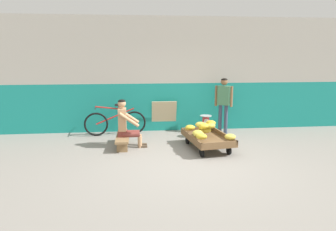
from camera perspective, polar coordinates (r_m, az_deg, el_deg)
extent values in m
plane|color=gray|center=(6.19, 4.09, -9.10)|extent=(80.00, 80.00, 0.00)
cube|color=#19847A|center=(8.90, 0.74, 1.74)|extent=(16.00, 0.30, 1.36)
cube|color=#A8A399|center=(8.78, 0.76, 12.07)|extent=(16.00, 0.30, 1.83)
cube|color=brown|center=(7.16, 7.30, -4.37)|extent=(1.04, 1.54, 0.05)
cube|color=brown|center=(7.00, 4.27, -4.02)|extent=(0.24, 1.43, 0.10)
cube|color=brown|center=(7.29, 10.25, -3.56)|extent=(0.24, 1.43, 0.10)
cube|color=brown|center=(7.77, 5.43, -2.50)|extent=(0.84, 0.16, 0.10)
cube|color=brown|center=(6.52, 9.58, -5.31)|extent=(0.84, 0.16, 0.10)
cylinder|color=black|center=(7.55, 3.64, -4.62)|extent=(0.08, 0.19, 0.18)
cylinder|color=black|center=(7.76, 8.08, -4.27)|extent=(0.08, 0.19, 0.18)
cylinder|color=black|center=(6.64, 6.33, -6.89)|extent=(0.08, 0.19, 0.18)
cylinder|color=black|center=(6.88, 11.28, -6.40)|extent=(0.08, 0.19, 0.18)
ellipsoid|color=gold|center=(6.63, 6.26, -3.90)|extent=(0.29, 0.26, 0.13)
ellipsoid|color=yellow|center=(6.70, 11.49, -3.91)|extent=(0.27, 0.22, 0.13)
ellipsoid|color=yellow|center=(6.78, 5.78, -3.54)|extent=(0.28, 0.24, 0.13)
ellipsoid|color=gold|center=(7.18, 7.17, -2.75)|extent=(0.29, 0.27, 0.13)
ellipsoid|color=gold|center=(7.33, 6.52, -2.44)|extent=(0.30, 0.28, 0.13)
ellipsoid|color=yellow|center=(7.73, 7.71, -1.75)|extent=(0.26, 0.21, 0.13)
ellipsoid|color=gold|center=(7.40, 4.12, -2.26)|extent=(0.25, 0.19, 0.13)
ellipsoid|color=yellow|center=(6.93, 5.53, -3.23)|extent=(0.25, 0.20, 0.13)
ellipsoid|color=yellow|center=(7.14, 6.06, -1.70)|extent=(0.28, 0.25, 0.13)
ellipsoid|color=gold|center=(7.12, 8.01, -1.88)|extent=(0.30, 0.29, 0.13)
ellipsoid|color=gold|center=(7.38, 7.98, -1.38)|extent=(0.26, 0.20, 0.13)
ellipsoid|color=gold|center=(7.05, 6.77, -1.95)|extent=(0.26, 0.21, 0.13)
cube|color=olive|center=(7.32, -8.43, -3.97)|extent=(0.31, 1.10, 0.05)
cube|color=olive|center=(7.72, -8.26, -4.19)|extent=(0.24, 0.08, 0.22)
cube|color=olive|center=(6.99, -8.55, -5.86)|extent=(0.24, 0.08, 0.22)
cylinder|color=tan|center=(7.43, -5.28, -4.55)|extent=(0.10, 0.10, 0.27)
cube|color=#4C3D2D|center=(7.46, -4.80, -5.39)|extent=(0.22, 0.09, 0.04)
cylinder|color=brown|center=(7.38, -6.86, -3.20)|extent=(0.40, 0.13, 0.13)
cylinder|color=tan|center=(7.25, -5.26, -4.93)|extent=(0.10, 0.10, 0.27)
cube|color=#4C3D2D|center=(7.29, -4.77, -5.79)|extent=(0.22, 0.09, 0.04)
cylinder|color=brown|center=(7.20, -6.88, -3.55)|extent=(0.40, 0.13, 0.13)
cube|color=brown|center=(7.29, -8.45, -3.25)|extent=(0.22, 0.28, 0.14)
cube|color=tan|center=(7.22, -8.52, -0.71)|extent=(0.18, 0.32, 0.52)
cylinder|color=tan|center=(7.40, -7.23, -0.17)|extent=(0.47, 0.08, 0.36)
cylinder|color=tan|center=(7.01, -7.29, -0.81)|extent=(0.47, 0.08, 0.36)
sphere|color=tan|center=(7.15, -8.61, 2.23)|extent=(0.19, 0.19, 0.19)
ellipsoid|color=black|center=(7.14, -8.62, 2.65)|extent=(0.17, 0.17, 0.09)
cube|color=gold|center=(8.15, 6.98, -3.05)|extent=(0.36, 0.28, 0.30)
cylinder|color=#28282D|center=(8.11, 7.01, -1.92)|extent=(0.20, 0.20, 0.03)
cube|color=#C6384C|center=(8.08, 7.03, -0.99)|extent=(0.16, 0.10, 0.24)
cylinder|color=white|center=(8.03, 7.12, -1.07)|extent=(0.13, 0.01, 0.13)
cylinder|color=#B2B5BA|center=(8.06, 7.06, -0.05)|extent=(0.30, 0.30, 0.01)
torus|color=black|center=(8.42, -13.24, -1.61)|extent=(0.64, 0.11, 0.64)
torus|color=black|center=(8.45, -6.32, -1.34)|extent=(0.64, 0.11, 0.64)
cylinder|color=#AD231E|center=(8.38, -9.82, -0.14)|extent=(1.03, 0.14, 0.43)
cylinder|color=#AD231E|center=(8.38, -9.15, 0.15)|extent=(0.04, 0.04, 0.48)
cylinder|color=#AD231E|center=(8.33, -11.28, 1.42)|extent=(0.62, 0.10, 0.12)
cube|color=black|center=(8.33, -9.20, 1.98)|extent=(0.21, 0.12, 0.05)
cylinder|color=black|center=(8.34, -13.38, 1.47)|extent=(0.07, 0.48, 0.03)
cube|color=#C6B289|center=(8.74, -0.74, -0.08)|extent=(0.70, 0.26, 0.88)
cylinder|color=#38425B|center=(8.60, 10.72, -0.70)|extent=(0.10, 0.10, 0.80)
cylinder|color=#38425B|center=(8.63, 9.68, -0.62)|extent=(0.10, 0.10, 0.80)
cube|color=#427A56|center=(8.51, 10.36, 3.70)|extent=(0.38, 0.33, 0.52)
cylinder|color=brown|center=(8.47, 11.75, 3.48)|extent=(0.07, 0.07, 0.56)
cylinder|color=brown|center=(8.55, 8.97, 3.64)|extent=(0.07, 0.07, 0.56)
sphere|color=brown|center=(8.47, 10.44, 6.21)|extent=(0.19, 0.19, 0.19)
ellipsoid|color=black|center=(8.47, 10.46, 6.56)|extent=(0.17, 0.17, 0.09)
cube|color=#D13D4C|center=(7.77, 7.01, -3.99)|extent=(0.18, 0.12, 0.24)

